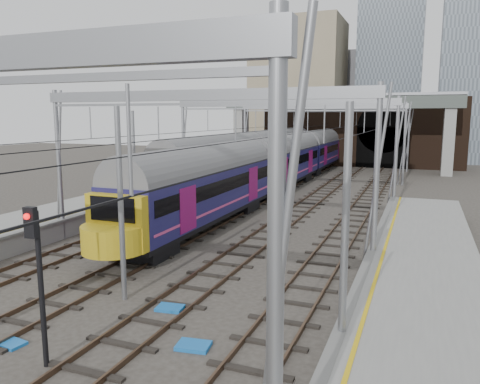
% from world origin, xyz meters
% --- Properties ---
extents(ground, '(160.00, 160.00, 0.00)m').
position_xyz_m(ground, '(0.00, 0.00, 0.00)').
color(ground, '#38332D').
rests_on(ground, ground).
extents(tracks, '(14.40, 80.00, 0.22)m').
position_xyz_m(tracks, '(0.00, 15.00, 0.02)').
color(tracks, '#4C3828').
rests_on(tracks, ground).
extents(overhead_line, '(16.80, 80.00, 8.00)m').
position_xyz_m(overhead_line, '(0.00, 21.49, 6.57)').
color(overhead_line, gray).
rests_on(overhead_line, ground).
extents(retaining_wall, '(28.00, 2.75, 9.00)m').
position_xyz_m(retaining_wall, '(1.40, 51.93, 4.33)').
color(retaining_wall, black).
rests_on(retaining_wall, ground).
extents(overbridge, '(28.00, 3.00, 9.25)m').
position_xyz_m(overbridge, '(0.00, 46.00, 7.27)').
color(overbridge, gray).
rests_on(overbridge, ground).
extents(city_skyline, '(37.50, 27.50, 60.00)m').
position_xyz_m(city_skyline, '(2.73, 70.48, 17.09)').
color(city_skyline, tan).
rests_on(city_skyline, ground).
extents(train_main, '(2.94, 68.00, 5.01)m').
position_xyz_m(train_main, '(-2.00, 38.18, 2.57)').
color(train_main, black).
rests_on(train_main, ground).
extents(train_second, '(3.05, 52.93, 5.17)m').
position_xyz_m(train_second, '(-6.00, 40.75, 2.64)').
color(train_second, black).
rests_on(train_second, ground).
extents(signal_near_centre, '(0.33, 0.45, 4.40)m').
position_xyz_m(signal_near_centre, '(0.80, -2.76, 2.81)').
color(signal_near_centre, black).
rests_on(signal_near_centre, ground).
extents(equip_cover_a, '(0.84, 0.65, 0.09)m').
position_xyz_m(equip_cover_a, '(-1.02, -2.17, 0.05)').
color(equip_cover_a, blue).
rests_on(equip_cover_a, ground).
extents(equip_cover_b, '(0.99, 0.76, 0.11)m').
position_xyz_m(equip_cover_b, '(2.03, 1.78, 0.05)').
color(equip_cover_b, blue).
rests_on(equip_cover_b, ground).
extents(equip_cover_c, '(1.05, 0.81, 0.11)m').
position_xyz_m(equip_cover_c, '(4.03, -0.35, 0.06)').
color(equip_cover_c, blue).
rests_on(equip_cover_c, ground).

